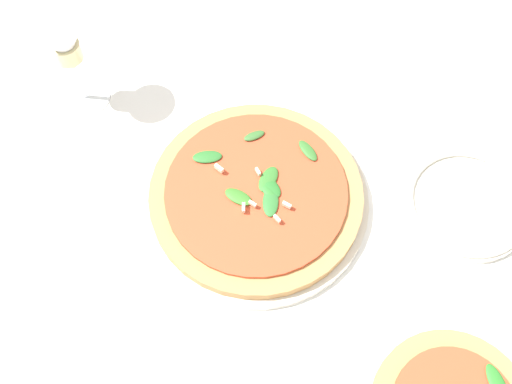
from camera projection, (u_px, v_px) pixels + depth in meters
ground_plane at (232, 220)px, 0.82m from camera, size 6.00×6.00×0.00m
pizza_arugula_main at (256, 196)px, 0.82m from camera, size 0.31×0.31×0.05m
wine_glass at (64, 44)px, 0.82m from camera, size 0.08×0.08×0.17m
side_plate_white at (467, 204)px, 0.83m from camera, size 0.17×0.17×0.02m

